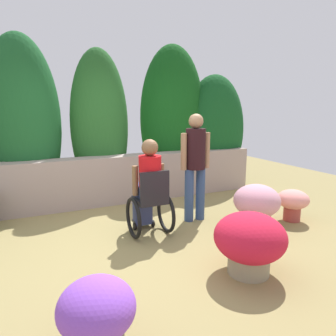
{
  "coord_description": "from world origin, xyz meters",
  "views": [
    {
      "loc": [
        -1.23,
        -3.61,
        1.74
      ],
      "look_at": [
        0.65,
        0.47,
        0.85
      ],
      "focal_mm": 32.96,
      "sensor_mm": 36.0,
      "label": 1
    }
  ],
  "objects_px": {
    "person_in_wheelchair": "(149,191)",
    "flower_pot_terracotta_by_wall": "(257,204)",
    "flower_pot_purple_near": "(250,241)",
    "flower_pot_red_accent": "(97,314)",
    "person_standing_companion": "(195,160)",
    "flower_pot_small_foreground": "(293,202)"
  },
  "relations": [
    {
      "from": "person_standing_companion",
      "to": "flower_pot_terracotta_by_wall",
      "type": "distance_m",
      "value": 1.1
    },
    {
      "from": "flower_pot_red_accent",
      "to": "flower_pot_small_foreground",
      "type": "height_order",
      "value": "flower_pot_red_accent"
    },
    {
      "from": "person_standing_companion",
      "to": "flower_pot_purple_near",
      "type": "xyz_separation_m",
      "value": [
        -0.26,
        -1.62,
        -0.58
      ]
    },
    {
      "from": "person_in_wheelchair",
      "to": "person_standing_companion",
      "type": "height_order",
      "value": "person_standing_companion"
    },
    {
      "from": "flower_pot_small_foreground",
      "to": "flower_pot_red_accent",
      "type": "bearing_deg",
      "value": -157.48
    },
    {
      "from": "person_in_wheelchair",
      "to": "flower_pot_terracotta_by_wall",
      "type": "distance_m",
      "value": 1.56
    },
    {
      "from": "person_standing_companion",
      "to": "flower_pot_small_foreground",
      "type": "bearing_deg",
      "value": -27.42
    },
    {
      "from": "person_standing_companion",
      "to": "flower_pot_small_foreground",
      "type": "distance_m",
      "value": 1.65
    },
    {
      "from": "person_standing_companion",
      "to": "flower_pot_red_accent",
      "type": "xyz_separation_m",
      "value": [
        -1.95,
        -2.03,
        -0.64
      ]
    },
    {
      "from": "person_standing_companion",
      "to": "flower_pot_terracotta_by_wall",
      "type": "xyz_separation_m",
      "value": [
        0.62,
        -0.7,
        -0.57
      ]
    },
    {
      "from": "person_in_wheelchair",
      "to": "flower_pot_purple_near",
      "type": "relative_size",
      "value": 1.76
    },
    {
      "from": "person_in_wheelchair",
      "to": "person_standing_companion",
      "type": "relative_size",
      "value": 0.81
    },
    {
      "from": "flower_pot_terracotta_by_wall",
      "to": "flower_pot_red_accent",
      "type": "xyz_separation_m",
      "value": [
        -2.56,
        -1.33,
        -0.07
      ]
    },
    {
      "from": "flower_pot_purple_near",
      "to": "flower_pot_red_accent",
      "type": "relative_size",
      "value": 1.35
    },
    {
      "from": "person_standing_companion",
      "to": "flower_pot_terracotta_by_wall",
      "type": "relative_size",
      "value": 2.49
    },
    {
      "from": "person_in_wheelchair",
      "to": "flower_pot_purple_near",
      "type": "xyz_separation_m",
      "value": [
        0.58,
        -1.41,
        -0.26
      ]
    },
    {
      "from": "flower_pot_small_foreground",
      "to": "flower_pot_terracotta_by_wall",
      "type": "bearing_deg",
      "value": -176.83
    },
    {
      "from": "person_standing_companion",
      "to": "flower_pot_purple_near",
      "type": "bearing_deg",
      "value": -100.88
    },
    {
      "from": "flower_pot_purple_near",
      "to": "flower_pot_red_accent",
      "type": "height_order",
      "value": "flower_pot_purple_near"
    },
    {
      "from": "flower_pot_purple_near",
      "to": "flower_pot_small_foreground",
      "type": "distance_m",
      "value": 1.89
    },
    {
      "from": "person_in_wheelchair",
      "to": "flower_pot_red_accent",
      "type": "bearing_deg",
      "value": -127.95
    },
    {
      "from": "person_in_wheelchair",
      "to": "flower_pot_terracotta_by_wall",
      "type": "bearing_deg",
      "value": -25.11
    }
  ]
}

